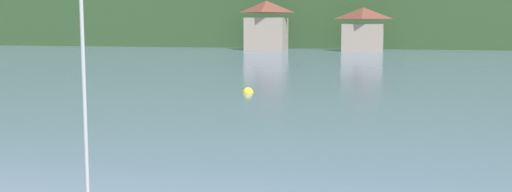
{
  "coord_description": "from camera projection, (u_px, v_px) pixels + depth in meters",
  "views": [
    {
      "loc": [
        4.67,
        22.36,
        3.9
      ],
      "look_at": [
        0.0,
        42.23,
        1.38
      ],
      "focal_mm": 42.76,
      "sensor_mm": 36.0,
      "label": 1
    }
  ],
  "objects": [
    {
      "name": "mooring_buoy_mid",
      "position": [
        248.0,
        93.0,
        33.35
      ],
      "size": [
        0.59,
        0.59,
        0.59
      ],
      "primitive_type": "sphere",
      "color": "yellow",
      "rests_on": "ground_plane"
    },
    {
      "name": "shore_building_west",
      "position": [
        266.0,
        26.0,
        82.22
      ],
      "size": [
        5.47,
        4.78,
        6.63
      ],
      "color": "gray",
      "rests_on": "ground_plane"
    },
    {
      "name": "shore_building_westcentral",
      "position": [
        363.0,
        30.0,
        79.22
      ],
      "size": [
        5.45,
        4.5,
        5.68
      ],
      "color": "gray",
      "rests_on": "ground_plane"
    }
  ]
}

